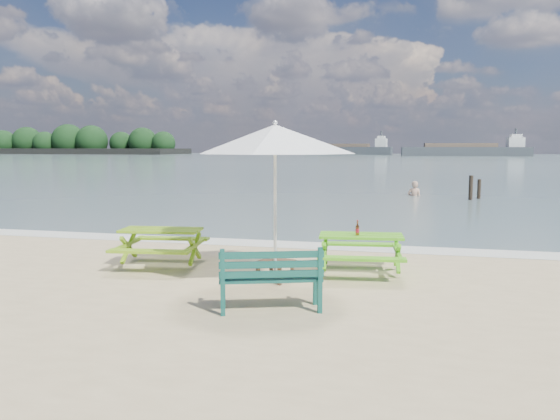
% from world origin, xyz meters
% --- Properties ---
extents(sea, '(300.00, 300.00, 0.00)m').
position_xyz_m(sea, '(0.00, 85.00, 0.00)').
color(sea, slate).
rests_on(sea, ground).
extents(foam_strip, '(22.00, 0.90, 0.01)m').
position_xyz_m(foam_strip, '(0.00, 4.60, 0.01)').
color(foam_strip, silver).
rests_on(foam_strip, ground).
extents(island_headland, '(90.00, 22.00, 7.60)m').
position_xyz_m(island_headland, '(-110.00, 140.00, 3.26)').
color(island_headland, black).
rests_on(island_headland, ground).
extents(picnic_table_left, '(1.69, 1.84, 0.71)m').
position_xyz_m(picnic_table_left, '(-2.60, 1.86, 0.34)').
color(picnic_table_left, '#74A218').
rests_on(picnic_table_left, ground).
extents(picnic_table_right, '(1.64, 1.79, 0.70)m').
position_xyz_m(picnic_table_right, '(1.16, 2.14, 0.34)').
color(picnic_table_right, '#51AE1A').
rests_on(picnic_table_right, ground).
extents(park_bench, '(1.49, 0.91, 0.87)m').
position_xyz_m(park_bench, '(0.15, -0.39, 0.27)').
color(park_bench, '#10433B').
rests_on(park_bench, ground).
extents(side_table, '(0.66, 0.66, 0.35)m').
position_xyz_m(side_table, '(-0.20, 1.23, 0.18)').
color(side_table, brown).
rests_on(side_table, ground).
extents(patio_umbrella, '(3.32, 3.32, 2.63)m').
position_xyz_m(patio_umbrella, '(-0.20, 1.23, 2.39)').
color(patio_umbrella, silver).
rests_on(patio_umbrella, ground).
extents(beer_bottle, '(0.07, 0.07, 0.26)m').
position_xyz_m(beer_bottle, '(1.10, 2.06, 0.79)').
color(beer_bottle, '#974515').
rests_on(beer_bottle, picnic_table_right).
extents(swimmer, '(0.71, 0.53, 1.76)m').
position_xyz_m(swimmer, '(2.11, 18.36, -0.19)').
color(swimmer, tan).
rests_on(swimmer, ground).
extents(mooring_pilings, '(0.56, 0.76, 1.25)m').
position_xyz_m(mooring_pilings, '(4.59, 17.06, 0.38)').
color(mooring_pilings, black).
rests_on(mooring_pilings, ground).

